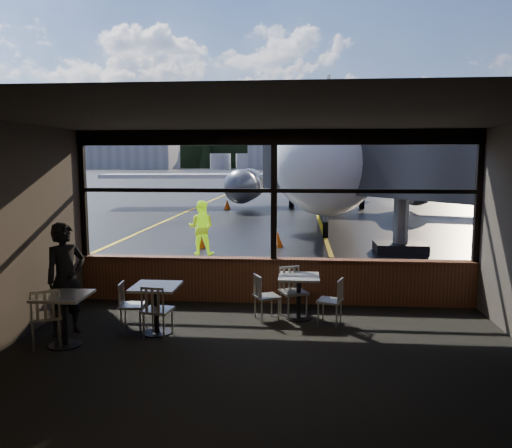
# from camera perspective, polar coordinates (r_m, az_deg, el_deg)

# --- Properties ---
(ground_plane) EXTENTS (520.00, 520.00, 0.00)m
(ground_plane) POSITION_cam_1_polar(r_m,az_deg,el_deg) (129.97, 4.78, 5.84)
(ground_plane) COLOR black
(ground_plane) RESTS_ON ground
(carpet_floor) EXTENTS (8.00, 6.00, 0.01)m
(carpet_floor) POSITION_cam_1_polar(r_m,az_deg,el_deg) (7.52, 0.79, -15.24)
(carpet_floor) COLOR black
(carpet_floor) RESTS_ON ground
(ceiling) EXTENTS (8.00, 6.00, 0.04)m
(ceiling) POSITION_cam_1_polar(r_m,az_deg,el_deg) (6.99, 0.84, 12.27)
(ceiling) COLOR #38332D
(ceiling) RESTS_ON ground
(wall_back) EXTENTS (8.00, 0.04, 3.50)m
(wall_back) POSITION_cam_1_polar(r_m,az_deg,el_deg) (4.13, -2.26, -8.68)
(wall_back) COLOR #474039
(wall_back) RESTS_ON ground
(window_sill) EXTENTS (8.00, 0.28, 0.90)m
(window_sill) POSITION_cam_1_polar(r_m,az_deg,el_deg) (10.24, 2.03, -6.56)
(window_sill) COLOR #572C1A
(window_sill) RESTS_ON ground
(window_header) EXTENTS (8.00, 0.18, 0.30)m
(window_header) POSITION_cam_1_polar(r_m,az_deg,el_deg) (9.96, 2.10, 9.87)
(window_header) COLOR black
(window_header) RESTS_ON ground
(mullion_left) EXTENTS (0.12, 0.12, 2.60)m
(mullion_left) POSITION_cam_1_polar(r_m,az_deg,el_deg) (10.91, -19.15, 3.20)
(mullion_left) COLOR black
(mullion_left) RESTS_ON ground
(mullion_centre) EXTENTS (0.12, 0.12, 2.60)m
(mullion_centre) POSITION_cam_1_polar(r_m,az_deg,el_deg) (9.97, 2.07, 3.25)
(mullion_centre) COLOR black
(mullion_centre) RESTS_ON ground
(mullion_right) EXTENTS (0.12, 0.12, 2.60)m
(mullion_right) POSITION_cam_1_polar(r_m,az_deg,el_deg) (10.54, 24.08, 2.85)
(mullion_right) COLOR black
(mullion_right) RESTS_ON ground
(window_transom) EXTENTS (8.00, 0.10, 0.08)m
(window_transom) POSITION_cam_1_polar(r_m,az_deg,el_deg) (9.97, 2.08, 3.83)
(window_transom) COLOR black
(window_transom) RESTS_ON ground
(airliner) EXTENTS (30.06, 35.39, 10.35)m
(airliner) POSITION_cam_1_polar(r_m,az_deg,el_deg) (30.46, 8.20, 11.40)
(airliner) COLOR white
(airliner) RESTS_ON ground_plane
(jet_bridge) EXTENTS (9.49, 11.60, 5.06)m
(jet_bridge) POSITION_cam_1_polar(r_m,az_deg,el_deg) (15.75, 16.40, 5.60)
(jet_bridge) COLOR #2C2C2F
(jet_bridge) RESTS_ON ground_plane
(cafe_table_near) EXTENTS (0.74, 0.74, 0.81)m
(cafe_table_near) POSITION_cam_1_polar(r_m,az_deg,el_deg) (9.26, 4.90, -8.36)
(cafe_table_near) COLOR #AAA49C
(cafe_table_near) RESTS_ON carpet_floor
(cafe_table_mid) EXTENTS (0.76, 0.76, 0.83)m
(cafe_table_mid) POSITION_cam_1_polar(r_m,az_deg,el_deg) (8.62, -11.32, -9.58)
(cafe_table_mid) COLOR #AAA69D
(cafe_table_mid) RESTS_ON carpet_floor
(cafe_table_left) EXTENTS (0.76, 0.76, 0.83)m
(cafe_table_left) POSITION_cam_1_polar(r_m,az_deg,el_deg) (8.46, -21.07, -10.25)
(cafe_table_left) COLOR #9E9991
(cafe_table_left) RESTS_ON carpet_floor
(chair_near_e) EXTENTS (0.58, 0.58, 0.85)m
(chair_near_e) POSITION_cam_1_polar(r_m,az_deg,el_deg) (9.01, 8.44, -8.73)
(chair_near_e) COLOR beige
(chair_near_e) RESTS_ON carpet_floor
(chair_near_w) EXTENTS (0.62, 0.62, 0.85)m
(chair_near_w) POSITION_cam_1_polar(r_m,az_deg,el_deg) (9.17, 1.24, -8.34)
(chair_near_w) COLOR #B7B2A6
(chair_near_w) RESTS_ON carpet_floor
(chair_near_n) EXTENTS (0.68, 0.68, 0.94)m
(chair_near_n) POSITION_cam_1_polar(r_m,az_deg,el_deg) (9.33, 4.31, -7.83)
(chair_near_n) COLOR #B2AEA1
(chair_near_n) RESTS_ON carpet_floor
(chair_mid_s) EXTENTS (0.56, 0.56, 0.90)m
(chair_mid_s) POSITION_cam_1_polar(r_m,az_deg,el_deg) (8.44, -11.16, -9.69)
(chair_mid_s) COLOR #B7B2A5
(chair_mid_s) RESTS_ON carpet_floor
(chair_mid_w) EXTENTS (0.50, 0.50, 0.83)m
(chair_mid_w) POSITION_cam_1_polar(r_m,az_deg,el_deg) (8.93, -13.95, -9.06)
(chair_mid_w) COLOR #B4AEA2
(chair_mid_w) RESTS_ON carpet_floor
(chair_left_s) EXTENTS (0.71, 0.71, 0.96)m
(chair_left_s) POSITION_cam_1_polar(r_m,az_deg,el_deg) (8.53, -22.91, -9.73)
(chair_left_s) COLOR #AAA699
(chair_left_s) RESTS_ON carpet_floor
(passenger) EXTENTS (0.78, 0.82, 1.89)m
(passenger) POSITION_cam_1_polar(r_m,az_deg,el_deg) (8.88, -20.91, -5.91)
(passenger) COLOR black
(passenger) RESTS_ON carpet_floor
(ground_crew) EXTENTS (0.85, 0.68, 1.68)m
(ground_crew) POSITION_cam_1_polar(r_m,az_deg,el_deg) (15.57, -6.30, -0.41)
(ground_crew) COLOR #BFF219
(ground_crew) RESTS_ON ground_plane
(cone_nose) EXTENTS (0.38, 0.38, 0.53)m
(cone_nose) POSITION_cam_1_polar(r_m,az_deg,el_deg) (16.91, 2.50, -1.76)
(cone_nose) COLOR #E04607
(cone_nose) RESTS_ON ground_plane
(cone_wing) EXTENTS (0.41, 0.41, 0.57)m
(cone_wing) POSITION_cam_1_polar(r_m,az_deg,el_deg) (30.48, -3.32, 2.25)
(cone_wing) COLOR orange
(cone_wing) RESTS_ON ground_plane
(hangar_left) EXTENTS (45.00, 18.00, 11.00)m
(hangar_left) POSITION_cam_1_polar(r_m,az_deg,el_deg) (202.62, -15.52, 7.62)
(hangar_left) COLOR silver
(hangar_left) RESTS_ON ground_plane
(hangar_mid) EXTENTS (38.00, 15.00, 10.00)m
(hangar_mid) POSITION_cam_1_polar(r_m,az_deg,el_deg) (194.95, 4.88, 7.73)
(hangar_mid) COLOR silver
(hangar_mid) RESTS_ON ground_plane
(hangar_right) EXTENTS (50.00, 20.00, 12.00)m
(hangar_right) POSITION_cam_1_polar(r_m,az_deg,el_deg) (197.16, 22.75, 7.49)
(hangar_right) COLOR silver
(hangar_right) RESTS_ON ground_plane
(fuel_tank_a) EXTENTS (8.00, 8.00, 6.00)m
(fuel_tank_a) POSITION_cam_1_polar(r_m,az_deg,el_deg) (194.35, -4.08, 7.15)
(fuel_tank_a) COLOR silver
(fuel_tank_a) RESTS_ON ground_plane
(fuel_tank_b) EXTENTS (8.00, 8.00, 6.00)m
(fuel_tank_b) POSITION_cam_1_polar(r_m,az_deg,el_deg) (193.03, -1.13, 7.17)
(fuel_tank_b) COLOR silver
(fuel_tank_b) RESTS_ON ground_plane
(fuel_tank_c) EXTENTS (8.00, 8.00, 6.00)m
(fuel_tank_c) POSITION_cam_1_polar(r_m,az_deg,el_deg) (192.23, 1.86, 7.17)
(fuel_tank_c) COLOR silver
(fuel_tank_c) RESTS_ON ground_plane
(treeline) EXTENTS (360.00, 3.00, 12.00)m
(treeline) POSITION_cam_1_polar(r_m,az_deg,el_deg) (219.96, 4.90, 7.92)
(treeline) COLOR black
(treeline) RESTS_ON ground_plane
(cone_extra) EXTENTS (0.33, 0.33, 0.46)m
(cone_extra) POSITION_cam_1_polar(r_m,az_deg,el_deg) (16.77, -6.34, -1.98)
(cone_extra) COLOR #FF6008
(cone_extra) RESTS_ON ground_plane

